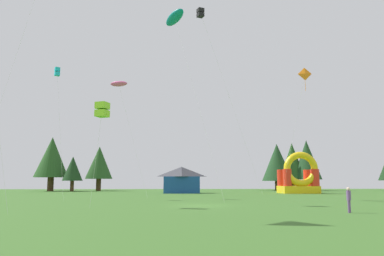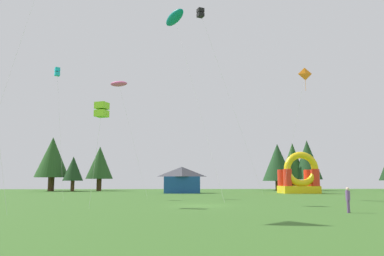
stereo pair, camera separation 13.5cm
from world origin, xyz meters
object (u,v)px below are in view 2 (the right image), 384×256
Objects in this scene: kite_orange_diamond at (305,75)px; inflatable_blue_arch at (299,179)px; kite_pink_parafoil at (119,84)px; person_left_edge at (348,198)px; festival_tent at (182,180)px; kite_lime_box at (102,110)px; kite_teal_parafoil at (175,18)px; kite_black_box at (201,13)px; kite_cyan_box at (57,72)px.

kite_orange_diamond reaches higher than inflatable_blue_arch.
kite_pink_parafoil is 24.93m from kite_orange_diamond.
kite_pink_parafoil is 8.75× the size of person_left_edge.
inflatable_blue_arch reaches higher than person_left_edge.
kite_pink_parafoil reaches higher than festival_tent.
inflatable_blue_arch is at bearing -6.24° from festival_tent.
kite_lime_box is 1.27× the size of inflatable_blue_arch.
kite_pink_parafoil is 15.99m from kite_lime_box.
kite_teal_parafoil is 0.90× the size of kite_black_box.
kite_pink_parafoil is at bearing 168.96° from kite_teal_parafoil.
kite_pink_parafoil is 0.56× the size of kite_black_box.
inflatable_blue_arch is 1.14× the size of festival_tent.
inflatable_blue_arch is (2.08, 10.37, -13.99)m from kite_orange_diamond.
kite_lime_box is 26.36m from kite_black_box.
person_left_edge is at bearing -61.02° from kite_teal_parafoil.
kite_teal_parafoil is 2.73× the size of kite_lime_box.
kite_lime_box is at bearing -86.60° from kite_pink_parafoil.
kite_orange_diamond reaches higher than kite_lime_box.
kite_cyan_box is 1.84× the size of kite_lime_box.
festival_tent is at bearing 50.20° from kite_cyan_box.
kite_teal_parafoil reaches higher than inflatable_blue_arch.
kite_orange_diamond is at bearing 17.98° from kite_teal_parafoil.
kite_orange_diamond is at bearing 39.40° from kite_lime_box.
kite_lime_box is at bearing -102.58° from festival_tent.
kite_black_box reaches higher than kite_orange_diamond.
person_left_edge is at bearing -103.75° from inflatable_blue_arch.
person_left_edge is 39.24m from festival_tent.
kite_black_box reaches higher than kite_cyan_box.
festival_tent is at bearing 64.96° from person_left_edge.
kite_lime_box is 1.45× the size of festival_tent.
kite_pink_parafoil is 21.84m from festival_tent.
festival_tent is (-2.17, 13.40, -22.09)m from kite_black_box.
festival_tent reaches higher than person_left_edge.
kite_lime_box is at bearing -130.76° from inflatable_blue_arch.
kite_pink_parafoil is at bearing 93.40° from kite_lime_box.
festival_tent is at bearing 85.85° from kite_teal_parafoil.
kite_orange_diamond reaches higher than kite_cyan_box.
kite_cyan_box is 0.61× the size of kite_black_box.
kite_cyan_box is at bearing -154.55° from inflatable_blue_arch.
kite_black_box is at bearing 53.74° from kite_teal_parafoil.
kite_lime_box is 5.14× the size of person_left_edge.
kite_teal_parafoil reaches higher than kite_pink_parafoil.
kite_teal_parafoil is at bearing -94.15° from festival_tent.
kite_orange_diamond is 10.65× the size of person_left_edge.
kite_teal_parafoil is 14.05× the size of person_left_edge.
person_left_edge is at bearing -73.01° from kite_black_box.
kite_lime_box is at bearing -116.80° from kite_black_box.
kite_lime_box is at bearing -140.60° from kite_orange_diamond.
kite_black_box is 34.68m from person_left_edge.
kite_orange_diamond reaches higher than kite_pink_parafoil.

